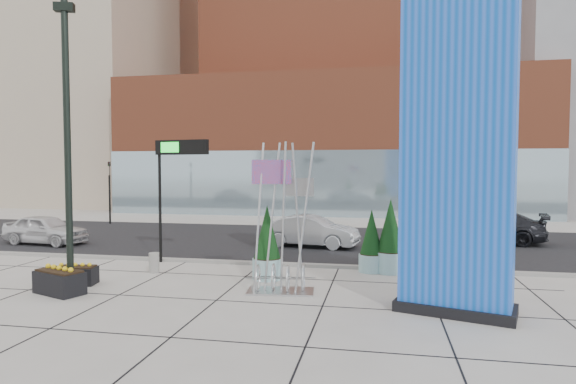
% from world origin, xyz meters
% --- Properties ---
extents(ground, '(160.00, 160.00, 0.00)m').
position_xyz_m(ground, '(0.00, 0.00, 0.00)').
color(ground, '#9E9991').
rests_on(ground, ground).
extents(street_asphalt, '(80.00, 12.00, 0.02)m').
position_xyz_m(street_asphalt, '(0.00, 10.00, 0.01)').
color(street_asphalt, black).
rests_on(street_asphalt, ground).
extents(curb_edge, '(80.00, 0.30, 0.12)m').
position_xyz_m(curb_edge, '(0.00, 4.00, 0.06)').
color(curb_edge, gray).
rests_on(curb_edge, ground).
extents(tower_podium, '(34.00, 10.00, 11.00)m').
position_xyz_m(tower_podium, '(1.00, 27.00, 5.50)').
color(tower_podium, '#A14B2E').
rests_on(tower_podium, ground).
extents(tower_glass_front, '(34.00, 0.60, 5.00)m').
position_xyz_m(tower_glass_front, '(1.00, 22.20, 2.50)').
color(tower_glass_front, '#8CA5B2').
rests_on(tower_glass_front, ground).
extents(building_beige_left, '(18.00, 20.00, 34.00)m').
position_xyz_m(building_beige_left, '(-26.00, 34.00, 17.00)').
color(building_beige_left, tan).
rests_on(building_beige_left, ground).
extents(blue_pylon, '(3.17, 2.10, 9.73)m').
position_xyz_m(blue_pylon, '(7.41, -0.93, 4.70)').
color(blue_pylon, blue).
rests_on(blue_pylon, ground).
extents(lamp_post, '(0.59, 0.48, 8.79)m').
position_xyz_m(lamp_post, '(-3.50, -1.10, 3.60)').
color(lamp_post, black).
rests_on(lamp_post, ground).
extents(public_art_sculpture, '(2.07, 1.19, 4.51)m').
position_xyz_m(public_art_sculpture, '(2.60, 0.23, 1.18)').
color(public_art_sculpture, silver).
rests_on(public_art_sculpture, ground).
extents(concrete_bollard, '(0.36, 0.36, 0.70)m').
position_xyz_m(concrete_bollard, '(-2.38, 2.00, 0.35)').
color(concrete_bollard, gray).
rests_on(concrete_bollard, ground).
extents(overhead_street_sign, '(2.26, 0.56, 4.79)m').
position_xyz_m(overhead_street_sign, '(-2.18, 3.80, 4.11)').
color(overhead_street_sign, black).
rests_on(overhead_street_sign, ground).
extents(round_planter_east, '(1.06, 1.06, 2.64)m').
position_xyz_m(round_planter_east, '(5.86, 3.60, 1.25)').
color(round_planter_east, '#95C4C8').
rests_on(round_planter_east, ground).
extents(round_planter_mid, '(0.90, 0.90, 2.25)m').
position_xyz_m(round_planter_mid, '(5.20, 3.60, 1.06)').
color(round_planter_mid, '#95C4C8').
rests_on(round_planter_mid, ground).
extents(round_planter_west, '(0.99, 0.99, 2.48)m').
position_xyz_m(round_planter_west, '(1.80, 1.80, 1.18)').
color(round_planter_west, '#95C4C8').
rests_on(round_planter_west, ground).
extents(box_planter_north, '(1.37, 0.85, 0.70)m').
position_xyz_m(box_planter_north, '(-4.04, -0.09, 0.32)').
color(box_planter_north, black).
rests_on(box_planter_north, ground).
extents(box_planter_south, '(1.71, 1.26, 0.85)m').
position_xyz_m(box_planter_south, '(-3.80, -1.20, 0.39)').
color(box_planter_south, black).
rests_on(box_planter_south, ground).
extents(car_white_west, '(4.34, 2.15, 1.42)m').
position_xyz_m(car_white_west, '(-10.44, 6.78, 0.71)').
color(car_white_west, silver).
rests_on(car_white_west, ground).
extents(car_silver_mid, '(4.65, 2.30, 1.47)m').
position_xyz_m(car_silver_mid, '(2.31, 8.48, 0.73)').
color(car_silver_mid, '#B3B6BB').
rests_on(car_silver_mid, ground).
extents(car_dark_east, '(5.61, 3.21, 1.53)m').
position_xyz_m(car_dark_east, '(10.73, 11.34, 0.77)').
color(car_dark_east, black).
rests_on(car_dark_east, ground).
extents(traffic_signal, '(0.15, 0.18, 4.10)m').
position_xyz_m(traffic_signal, '(-12.00, 15.00, 2.30)').
color(traffic_signal, black).
rests_on(traffic_signal, ground).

